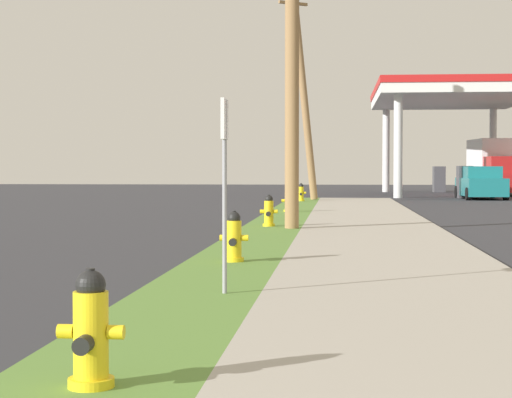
% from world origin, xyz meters
% --- Properties ---
extents(fire_hydrant_nearest, '(0.42, 0.38, 0.74)m').
position_xyz_m(fire_hydrant_nearest, '(0.71, 3.66, 0.45)').
color(fire_hydrant_nearest, yellow).
rests_on(fire_hydrant_nearest, grass_verge).
extents(fire_hydrant_second, '(0.42, 0.38, 0.74)m').
position_xyz_m(fire_hydrant_second, '(0.72, 11.27, 0.45)').
color(fire_hydrant_second, yellow).
rests_on(fire_hydrant_second, grass_verge).
extents(fire_hydrant_third, '(0.42, 0.37, 0.74)m').
position_xyz_m(fire_hydrant_third, '(0.61, 19.33, 0.45)').
color(fire_hydrant_third, yellow).
rests_on(fire_hydrant_third, grass_verge).
extents(fire_hydrant_fourth, '(0.42, 0.37, 0.74)m').
position_xyz_m(fire_hydrant_fourth, '(0.67, 26.49, 0.45)').
color(fire_hydrant_fourth, yellow).
rests_on(fire_hydrant_fourth, grass_verge).
extents(fire_hydrant_fifth, '(0.42, 0.38, 0.74)m').
position_xyz_m(fire_hydrant_fifth, '(0.70, 35.61, 0.45)').
color(fire_hydrant_fifth, yellow).
rests_on(fire_hydrant_fifth, grass_verge).
extents(utility_pole_midground, '(0.36, 1.41, 9.37)m').
position_xyz_m(utility_pole_midground, '(1.19, 18.59, 4.89)').
color(utility_pole_midground, '#937047').
rests_on(utility_pole_midground, grass_verge).
extents(utility_pole_background, '(1.74, 1.29, 9.07)m').
position_xyz_m(utility_pole_background, '(0.73, 37.31, 4.74)').
color(utility_pole_background, '#937047').
rests_on(utility_pole_background, grass_verge).
extents(street_sign_post, '(0.05, 0.36, 2.12)m').
position_xyz_m(street_sign_post, '(1.01, 7.93, 1.63)').
color(street_sign_post, gray).
rests_on(street_sign_post, grass_verge).
extents(car_teal_by_near_pump, '(2.00, 4.53, 1.57)m').
position_xyz_m(car_teal_by_near_pump, '(9.08, 42.37, 0.72)').
color(car_teal_by_near_pump, '#197075').
rests_on(car_teal_by_near_pump, ground).
extents(truck_red_at_forecourt, '(2.54, 6.53, 3.11)m').
position_xyz_m(truck_red_at_forecourt, '(10.83, 49.10, 1.49)').
color(truck_red_at_forecourt, red).
rests_on(truck_red_at_forecourt, ground).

